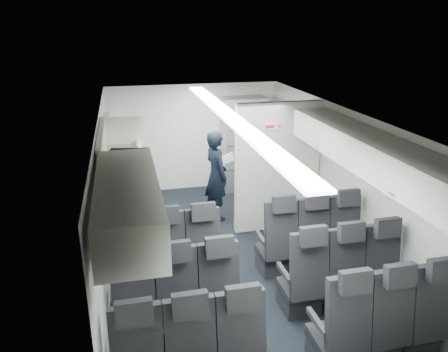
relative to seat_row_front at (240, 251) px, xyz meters
name	(u,v)px	position (x,y,z in m)	size (l,w,h in m)	color
cabin_shell	(231,187)	(0.00, 0.53, 0.72)	(3.41, 6.01, 2.16)	black
seat_row_front	(240,251)	(0.00, 0.00, 0.00)	(3.33, 0.56, 1.24)	black
seat_row_mid	(260,289)	(0.00, -0.90, 0.00)	(3.33, 0.56, 1.24)	black
seat_row_rear	(289,342)	(0.00, -1.80, 0.00)	(3.33, 0.56, 1.24)	black
overhead_bin_left_rear	(128,203)	(-1.40, -1.47, 1.46)	(0.53, 1.80, 0.40)	white
overhead_bin_left_front_open	(122,157)	(-1.44, 0.28, 1.33)	(0.64, 1.70, 0.72)	#9E9E93
overhead_bin_right_rear	(418,177)	(1.40, -1.47, 1.46)	(0.53, 1.80, 0.40)	white
overhead_bin_right_front	(335,134)	(1.40, 0.28, 1.46)	(0.53, 1.70, 0.40)	white
bulkhead_partition	(277,168)	(0.98, 1.33, 0.67)	(1.40, 0.15, 2.13)	silver
galley_unit	(243,144)	(0.95, 3.25, 0.55)	(0.85, 0.52, 1.90)	#939399
boarding_door	(112,172)	(-1.64, 2.09, 0.55)	(0.12, 1.27, 1.86)	silver
flight_attendant	(216,176)	(0.11, 1.97, 0.38)	(0.57, 0.38, 1.58)	black
carry_on_bag	(129,162)	(-1.36, -0.11, 1.39)	(0.44, 0.31, 0.26)	black
papers	(228,159)	(0.30, 1.92, 0.70)	(0.22, 0.02, 0.15)	white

